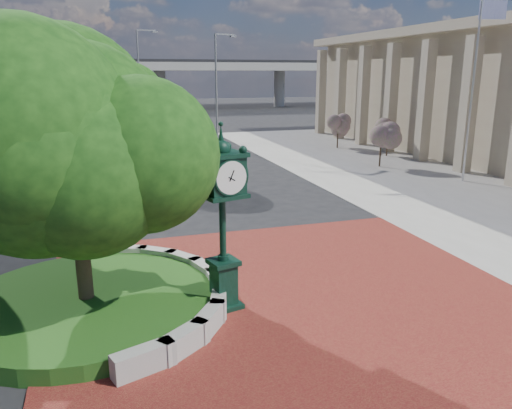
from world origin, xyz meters
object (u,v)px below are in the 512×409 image
(street_lamp_far, at_px, (141,72))
(post_clock, at_px, (222,212))
(street_lamp_near, at_px, (218,83))
(parked_car, at_px, (155,122))
(flagpole_b, at_px, (473,89))

(street_lamp_far, bearing_deg, post_clock, -92.23)
(street_lamp_near, relative_size, street_lamp_far, 0.86)
(parked_car, distance_m, street_lamp_far, 5.01)
(post_clock, bearing_deg, parked_car, 86.29)
(flagpole_b, relative_size, street_lamp_near, 1.13)
(street_lamp_far, bearing_deg, street_lamp_near, -74.84)
(street_lamp_near, height_order, street_lamp_far, street_lamp_far)
(parked_car, height_order, street_lamp_near, street_lamp_near)
(parked_car, height_order, street_lamp_far, street_lamp_far)
(parked_car, xyz_separation_m, street_lamp_far, (-1.05, 0.26, 4.90))
(flagpole_b, relative_size, street_lamp_far, 0.98)
(parked_car, xyz_separation_m, street_lamp_near, (3.16, -15.27, 4.11))
(post_clock, distance_m, parked_car, 40.80)
(parked_car, xyz_separation_m, flagpole_b, (12.99, -30.07, 4.06))
(post_clock, distance_m, street_lamp_far, 41.09)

